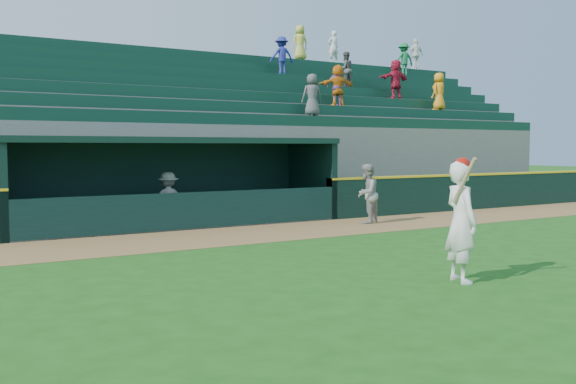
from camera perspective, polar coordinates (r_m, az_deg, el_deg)
ground at (r=11.63m, az=4.16°, el=-6.87°), size 120.00×120.00×0.00m
warning_track at (r=15.81m, az=-6.28°, el=-3.97°), size 40.00×3.00×0.01m
field_wall_right at (r=24.72m, az=18.52°, el=0.10°), size 15.50×0.30×1.20m
wall_stripe_right at (r=24.68m, az=18.55°, el=1.56°), size 15.50×0.32×0.06m
dugout_player_front at (r=18.53m, az=7.02°, el=-0.14°), size 1.05×0.97×1.72m
dugout_player_inside at (r=17.96m, az=-10.58°, el=-0.66°), size 1.10×0.85×1.51m
dugout at (r=18.54m, az=-10.42°, el=1.36°), size 9.40×2.80×2.46m
stands at (r=22.86m, az=-14.46°, el=4.41°), size 34.50×6.25×7.49m
batter_at_plate at (r=10.76m, az=15.13°, el=-2.43°), size 0.64×0.89×2.05m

